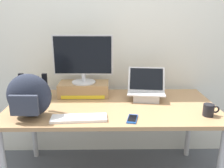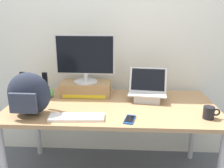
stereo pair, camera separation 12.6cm
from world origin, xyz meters
name	(u,v)px [view 1 (the left image)]	position (x,y,z in m)	size (l,w,h in m)	color
back_wall	(111,30)	(0.00, 0.52, 1.30)	(7.00, 0.10, 2.60)	silver
desk	(112,112)	(0.00, 0.00, 0.65)	(1.72, 0.83, 0.72)	#A87F56
toner_box_yellow	(84,89)	(-0.26, 0.24, 0.78)	(0.45, 0.24, 0.12)	#9E7A51
desktop_monitor	(83,59)	(-0.26, 0.24, 1.06)	(0.53, 0.22, 0.43)	silver
open_laptop	(146,93)	(0.30, 0.13, 0.78)	(0.35, 0.26, 0.27)	#ADADB2
external_keyboard	(79,118)	(-0.24, -0.29, 0.73)	(0.41, 0.15, 0.02)	white
messenger_backpack	(29,96)	(-0.60, -0.23, 0.88)	(0.33, 0.25, 0.32)	#232838
coffee_mug	(209,110)	(0.72, -0.24, 0.76)	(0.12, 0.08, 0.09)	black
cell_phone	(132,119)	(0.14, -0.30, 0.72)	(0.10, 0.16, 0.01)	#19479E
plush_toy	(47,94)	(-0.58, 0.14, 0.76)	(0.09, 0.09, 0.09)	#56B256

